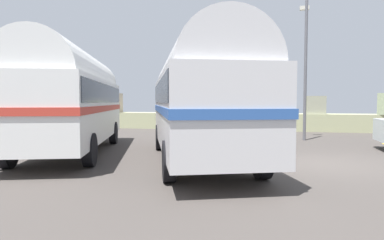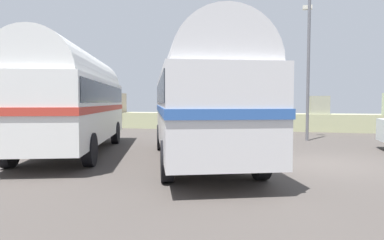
% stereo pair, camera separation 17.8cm
% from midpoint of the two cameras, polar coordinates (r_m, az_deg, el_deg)
% --- Properties ---
extents(ground, '(32.00, 26.00, 0.02)m').
position_cam_midpoint_polar(ground, '(10.69, 21.33, -7.04)').
color(ground, '#433D39').
extents(breakwater, '(31.36, 2.22, 2.50)m').
position_cam_midpoint_polar(breakwater, '(22.29, 17.41, 0.07)').
color(breakwater, tan).
rests_on(breakwater, ground).
extents(vintage_coach, '(5.36, 8.86, 3.70)m').
position_cam_midpoint_polar(vintage_coach, '(10.30, 1.67, 4.20)').
color(vintage_coach, black).
rests_on(vintage_coach, ground).
extents(second_coach, '(5.13, 8.89, 3.70)m').
position_cam_midpoint_polar(second_coach, '(12.63, -19.21, 3.83)').
color(second_coach, black).
rests_on(second_coach, ground).
extents(lamp_post, '(0.44, 1.13, 6.58)m').
position_cam_midpoint_polar(lamp_post, '(16.92, 19.47, 9.20)').
color(lamp_post, '#5B5B60').
rests_on(lamp_post, ground).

